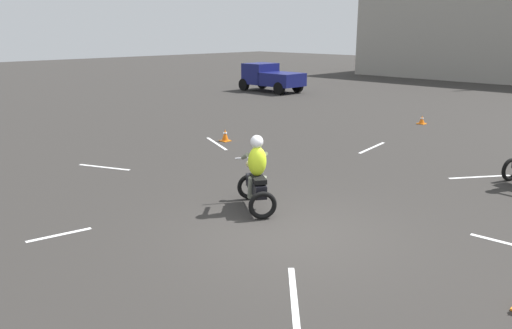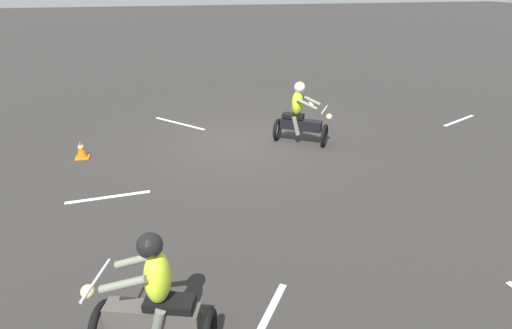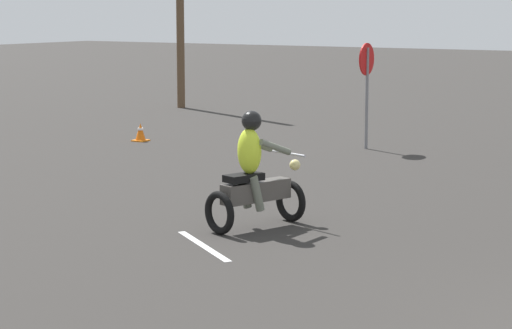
{
  "view_description": "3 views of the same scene",
  "coord_description": "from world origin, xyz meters",
  "px_view_note": "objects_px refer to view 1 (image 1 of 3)",
  "views": [
    {
      "loc": [
        5.82,
        -6.86,
        3.79
      ],
      "look_at": [
        -1.47,
        0.45,
        1.0
      ],
      "focal_mm": 35.0,
      "sensor_mm": 36.0,
      "label": 1
    },
    {
      "loc": [
        1.93,
        9.98,
        4.06
      ],
      "look_at": [
        0.43,
        3.41,
        0.9
      ],
      "focal_mm": 28.0,
      "sensor_mm": 36.0,
      "label": 2
    },
    {
      "loc": [
        -9.33,
        -0.82,
        3.08
      ],
      "look_at": [
        2.33,
        6.38,
        0.9
      ],
      "focal_mm": 70.0,
      "sensor_mm": 36.0,
      "label": 3
    }
  ],
  "objects_px": {
    "pickup_truck": "(270,77)",
    "traffic_cone_near_right": "(422,120)",
    "motorcycle_rider_foreground": "(256,177)",
    "traffic_cone_far_right": "(225,135)"
  },
  "relations": [
    {
      "from": "traffic_cone_near_right",
      "to": "traffic_cone_far_right",
      "type": "height_order",
      "value": "traffic_cone_far_right"
    },
    {
      "from": "motorcycle_rider_foreground",
      "to": "traffic_cone_near_right",
      "type": "relative_size",
      "value": 4.76
    },
    {
      "from": "traffic_cone_near_right",
      "to": "pickup_truck",
      "type": "bearing_deg",
      "value": 162.66
    },
    {
      "from": "pickup_truck",
      "to": "traffic_cone_far_right",
      "type": "distance_m",
      "value": 14.9
    },
    {
      "from": "pickup_truck",
      "to": "traffic_cone_near_right",
      "type": "relative_size",
      "value": 11.88
    },
    {
      "from": "motorcycle_rider_foreground",
      "to": "traffic_cone_far_right",
      "type": "bearing_deg",
      "value": 86.82
    },
    {
      "from": "motorcycle_rider_foreground",
      "to": "pickup_truck",
      "type": "height_order",
      "value": "pickup_truck"
    },
    {
      "from": "pickup_truck",
      "to": "motorcycle_rider_foreground",
      "type": "bearing_deg",
      "value": -137.15
    },
    {
      "from": "motorcycle_rider_foreground",
      "to": "pickup_truck",
      "type": "distance_m",
      "value": 21.66
    },
    {
      "from": "pickup_truck",
      "to": "traffic_cone_near_right",
      "type": "xyz_separation_m",
      "value": [
        12.32,
        -3.85,
        -0.76
      ]
    }
  ]
}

